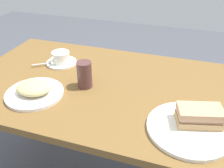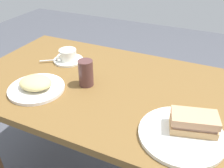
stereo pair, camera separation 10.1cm
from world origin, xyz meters
name	(u,v)px [view 1 (the left image)]	position (x,y,z in m)	size (l,w,h in m)	color
dining_table	(115,111)	(0.00, 0.00, 0.57)	(1.35, 0.73, 0.71)	brown
sandwich_plate	(188,128)	(-0.32, 0.19, 0.71)	(0.28, 0.28, 0.01)	white
sandwich_front	(199,116)	(-0.35, 0.16, 0.75)	(0.16, 0.12, 0.06)	tan
coffee_saucer	(62,63)	(0.32, -0.12, 0.71)	(0.15, 0.15, 0.01)	white
coffee_cup	(61,57)	(0.32, -0.12, 0.75)	(0.09, 0.11, 0.05)	white
spoon	(45,63)	(0.39, -0.07, 0.72)	(0.09, 0.07, 0.01)	silver
side_plate	(35,93)	(0.29, 0.17, 0.71)	(0.24, 0.24, 0.01)	white
side_food_pile	(33,88)	(0.29, 0.17, 0.74)	(0.14, 0.12, 0.04)	#CDBD77
drinking_glass	(85,75)	(0.12, 0.04, 0.77)	(0.06, 0.06, 0.12)	brown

